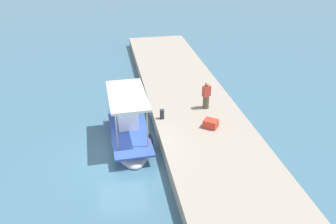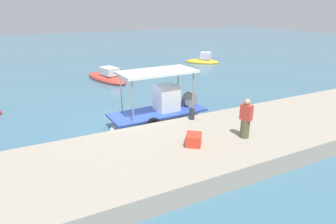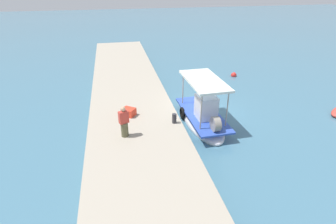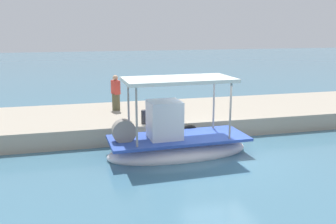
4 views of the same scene
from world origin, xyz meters
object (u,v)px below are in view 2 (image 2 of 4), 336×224
at_px(mooring_bollard, 192,114).
at_px(moored_boat_mid, 107,78).
at_px(cargo_crate, 194,140).
at_px(main_fishing_boat, 159,114).
at_px(moored_boat_near, 203,61).
at_px(fisherman_near_bollard, 246,120).

height_order(mooring_bollard, moored_boat_mid, mooring_bollard).
xyz_separation_m(cargo_crate, moored_boat_mid, (0.95, 14.81, -0.72)).
bearing_deg(cargo_crate, main_fishing_boat, 81.76).
bearing_deg(main_fishing_boat, moored_boat_mid, 88.16).
relative_size(cargo_crate, moored_boat_near, 0.19).
distance_m(fisherman_near_bollard, moored_boat_mid, 15.26).
height_order(fisherman_near_bollard, mooring_bollard, fisherman_near_bollard).
xyz_separation_m(main_fishing_boat, mooring_bollard, (0.77, -1.88, 0.50)).
bearing_deg(fisherman_near_bollard, main_fishing_boat, 108.88).
bearing_deg(fisherman_near_bollard, moored_boat_near, 60.61).
distance_m(main_fishing_boat, moored_boat_mid, 10.60).
distance_m(cargo_crate, moored_boat_mid, 14.85).
bearing_deg(main_fishing_boat, mooring_bollard, -67.68).
distance_m(main_fishing_boat, fisherman_near_bollard, 4.93).
bearing_deg(mooring_bollard, main_fishing_boat, 112.32).
relative_size(fisherman_near_bollard, moored_boat_near, 0.43).
bearing_deg(mooring_bollard, cargo_crate, -120.57).
height_order(fisherman_near_bollard, moored_boat_mid, fisherman_near_bollard).
xyz_separation_m(main_fishing_boat, fisherman_near_bollard, (1.56, -4.57, 0.97)).
bearing_deg(moored_boat_near, moored_boat_mid, -164.57).
height_order(main_fishing_boat, mooring_bollard, main_fishing_boat).
xyz_separation_m(moored_boat_near, moored_boat_mid, (-11.56, -3.19, 0.03)).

